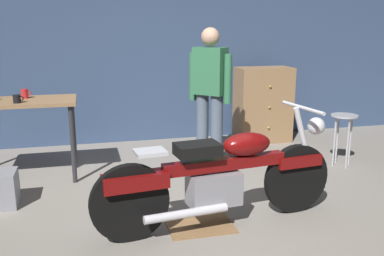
{
  "coord_description": "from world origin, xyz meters",
  "views": [
    {
      "loc": [
        -1.05,
        -3.45,
        1.67
      ],
      "look_at": [
        0.0,
        0.7,
        0.65
      ],
      "focal_mm": 39.66,
      "sensor_mm": 36.0,
      "label": 1
    }
  ],
  "objects": [
    {
      "name": "ground_plane",
      "position": [
        0.0,
        0.0,
        0.0
      ],
      "size": [
        12.0,
        12.0,
        0.0
      ],
      "primitive_type": "plane",
      "color": "gray"
    },
    {
      "name": "back_wall",
      "position": [
        0.0,
        2.8,
        1.55
      ],
      "size": [
        8.0,
        0.12,
        3.1
      ],
      "primitive_type": "cube",
      "color": "#384C70",
      "rests_on": "ground_plane"
    },
    {
      "name": "workbench",
      "position": [
        -1.81,
        1.41,
        0.79
      ],
      "size": [
        1.3,
        0.64,
        0.9
      ],
      "color": "#99724C",
      "rests_on": "ground_plane"
    },
    {
      "name": "motorcycle",
      "position": [
        0.03,
        -0.22,
        0.45
      ],
      "size": [
        2.18,
        0.65,
        1.0
      ],
      "rotation": [
        0.0,
        0.0,
        0.12
      ],
      "color": "black",
      "rests_on": "ground_plane"
    },
    {
      "name": "person_standing",
      "position": [
        0.41,
        1.42,
        0.93
      ],
      "size": [
        0.43,
        0.43,
        1.67
      ],
      "rotation": [
        0.0,
        0.0,
        2.35
      ],
      "color": "slate",
      "rests_on": "ground_plane"
    },
    {
      "name": "shop_stool",
      "position": [
        1.97,
        0.95,
        0.5
      ],
      "size": [
        0.32,
        0.32,
        0.64
      ],
      "color": "#B2B2B7",
      "rests_on": "ground_plane"
    },
    {
      "name": "wooden_dresser",
      "position": [
        1.5,
        2.3,
        0.55
      ],
      "size": [
        0.8,
        0.47,
        1.1
      ],
      "color": "#99724C",
      "rests_on": "ground_plane"
    },
    {
      "name": "drip_tray",
      "position": [
        -0.16,
        -0.22,
        0.01
      ],
      "size": [
        0.56,
        0.4,
        0.01
      ],
      "primitive_type": "cube",
      "color": "olive",
      "rests_on": "ground_plane"
    },
    {
      "name": "mug_black_matte",
      "position": [
        -1.75,
        1.22,
        0.94
      ],
      "size": [
        0.11,
        0.08,
        0.09
      ],
      "color": "black",
      "rests_on": "workbench"
    },
    {
      "name": "mug_red_diner",
      "position": [
        -1.7,
        1.52,
        0.95
      ],
      "size": [
        0.11,
        0.07,
        0.1
      ],
      "color": "red",
      "rests_on": "workbench"
    }
  ]
}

